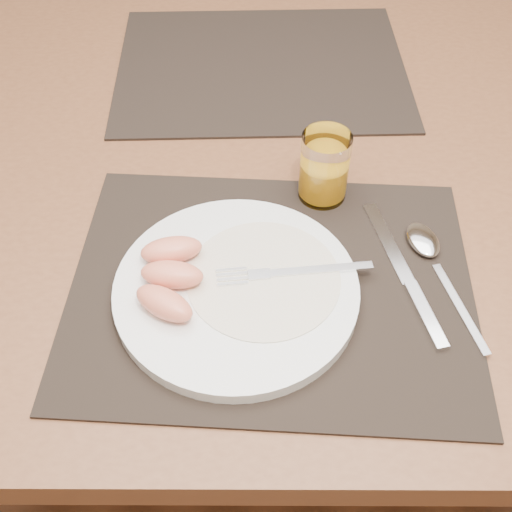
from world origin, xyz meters
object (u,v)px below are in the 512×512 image
object	(u,v)px
fork	(281,273)
spoon	(428,249)
knife	(409,283)
plate	(236,290)
placemat_near	(271,286)
table	(274,204)
placemat_far	(261,67)
juice_glass	(324,170)

from	to	relation	value
fork	spoon	size ratio (longest dim) A/B	0.92
fork	knife	size ratio (longest dim) A/B	0.81
plate	fork	distance (m)	0.05
placemat_near	spoon	bearing A→B (deg)	15.08
table	plate	size ratio (longest dim) A/B	5.19
placemat_far	plate	distance (m)	0.45
fork	juice_glass	bearing A→B (deg)	69.08
spoon	placemat_far	bearing A→B (deg)	116.42
plate	juice_glass	distance (m)	0.20
plate	knife	bearing A→B (deg)	4.36
placemat_far	fork	bearing A→B (deg)	-87.32
placemat_far	knife	distance (m)	0.47
plate	knife	size ratio (longest dim) A/B	1.24
spoon	placemat_near	bearing A→B (deg)	-164.92
table	knife	world-z (taller)	knife
plate	fork	xyz separation A→B (m)	(0.05, 0.02, 0.01)
plate	placemat_far	bearing A→B (deg)	86.38
placemat_far	plate	bearing A→B (deg)	-93.62
placemat_far	juice_glass	size ratio (longest dim) A/B	4.92
plate	table	bearing A→B (deg)	78.68
placemat_near	juice_glass	distance (m)	0.17
spoon	fork	bearing A→B (deg)	-164.97
table	fork	xyz separation A→B (m)	(0.00, -0.22, 0.11)
table	juice_glass	world-z (taller)	juice_glass
plate	fork	world-z (taller)	fork
placemat_near	knife	bearing A→B (deg)	0.54
fork	knife	world-z (taller)	fork
knife	fork	bearing A→B (deg)	179.43
placemat_near	knife	size ratio (longest dim) A/B	2.07
placemat_near	knife	world-z (taller)	knife
fork	juice_glass	world-z (taller)	juice_glass
plate	spoon	world-z (taller)	plate
placemat_near	table	bearing A→B (deg)	88.00
fork	juice_glass	size ratio (longest dim) A/B	1.92
placemat_far	fork	size ratio (longest dim) A/B	2.57
placemat_far	knife	bearing A→B (deg)	-69.39
juice_glass	plate	bearing A→B (deg)	-122.94
fork	juice_glass	distance (m)	0.16
table	juice_glass	xyz separation A→B (m)	(0.06, -0.07, 0.13)
fork	knife	xyz separation A→B (m)	(0.14, -0.00, -0.02)
placemat_far	spoon	distance (m)	0.44
plate	spoon	xyz separation A→B (m)	(0.22, 0.06, -0.00)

